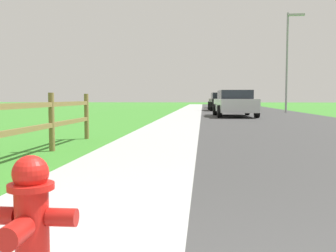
{
  "coord_description": "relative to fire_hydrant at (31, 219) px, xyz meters",
  "views": [
    {
      "loc": [
        0.12,
        -1.28,
        1.03
      ],
      "look_at": [
        -0.46,
        5.02,
        0.57
      ],
      "focal_mm": 41.58,
      "sensor_mm": 36.0,
      "label": 1
    }
  ],
  "objects": [
    {
      "name": "ground_plane",
      "position": [
        0.84,
        24.24,
        -0.36
      ],
      "size": [
        120.0,
        120.0,
        0.0
      ],
      "primitive_type": "plane",
      "color": "#387E29"
    },
    {
      "name": "parked_suv_silver",
      "position": [
        2.67,
        19.67,
        0.38
      ],
      "size": [
        2.3,
        5.02,
        1.44
      ],
      "color": "#B7BABF",
      "rests_on": "ground"
    },
    {
      "name": "parked_car_black",
      "position": [
        2.49,
        29.76,
        0.37
      ],
      "size": [
        2.28,
        4.58,
        1.44
      ],
      "color": "black",
      "rests_on": "ground"
    },
    {
      "name": "street_lamp",
      "position": [
        6.74,
        25.36,
        3.64
      ],
      "size": [
        1.17,
        0.2,
        6.78
      ],
      "color": "gray",
      "rests_on": "ground"
    },
    {
      "name": "fire_hydrant",
      "position": [
        0.0,
        0.0,
        0.0
      ],
      "size": [
        0.51,
        0.43,
        0.72
      ],
      "color": "red",
      "rests_on": "ground"
    },
    {
      "name": "grass_verge",
      "position": [
        -3.66,
        26.24,
        -0.36
      ],
      "size": [
        5.0,
        66.0,
        0.0
      ],
      "primitive_type": "cube",
      "color": "#387E29",
      "rests_on": "ground"
    },
    {
      "name": "curb_concrete",
      "position": [
        -2.16,
        26.24,
        -0.36
      ],
      "size": [
        6.0,
        66.0,
        0.01
      ],
      "primitive_type": "cube",
      "color": "#A4A4A3",
      "rests_on": "ground"
    },
    {
      "name": "road_asphalt",
      "position": [
        4.34,
        26.24,
        -0.36
      ],
      "size": [
        7.0,
        66.0,
        0.01
      ],
      "primitive_type": "cube",
      "color": "#373737",
      "rests_on": "ground"
    },
    {
      "name": "parked_car_beige",
      "position": [
        2.66,
        37.13,
        0.37
      ],
      "size": [
        2.42,
        4.52,
        1.49
      ],
      "color": "#C6B793",
      "rests_on": "ground"
    }
  ]
}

